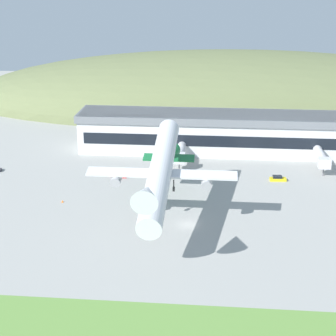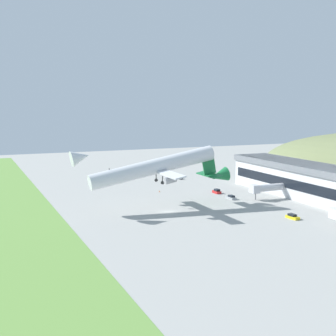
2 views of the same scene
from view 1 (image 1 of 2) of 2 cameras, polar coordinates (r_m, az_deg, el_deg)
ground_plane at (r=128.56m, az=2.01°, el=-5.78°), size 386.58×386.58×0.00m
hill_backdrop at (r=241.44m, az=7.44°, el=6.27°), size 238.45×88.76×46.07m
terminal_building at (r=177.63m, az=7.56°, el=3.76°), size 103.25×15.75×12.45m
jetway_0 at (r=164.46m, az=1.25°, el=1.51°), size 3.38×13.61×5.43m
jetway_1 at (r=166.56m, az=15.34°, el=1.03°), size 3.38×14.11×5.43m
cargo_airplane at (r=122.26m, az=-0.73°, el=-0.30°), size 33.39×54.56×14.52m
service_car_0 at (r=155.32m, az=-0.76°, el=-0.93°), size 4.61×1.94×1.43m
service_car_1 at (r=157.11m, az=11.09°, el=-1.06°), size 4.57×2.07×1.44m
service_car_2 at (r=157.40m, az=-4.89°, el=-0.68°), size 4.03×1.89×1.69m
traffic_cone_0 at (r=142.73m, az=-10.67°, el=-3.33°), size 0.52×0.52×0.58m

